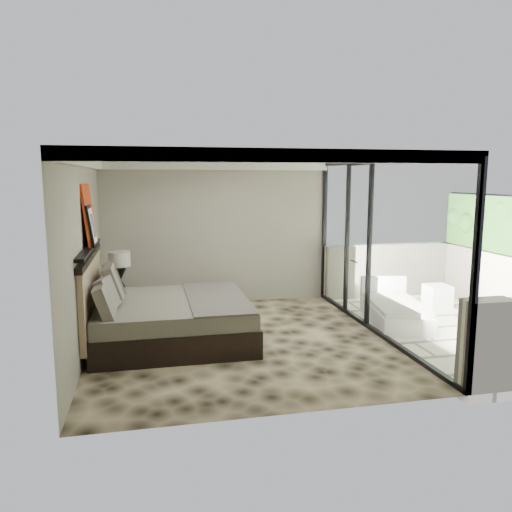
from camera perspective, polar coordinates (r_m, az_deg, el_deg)
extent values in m
plane|color=black|center=(7.86, -1.85, -9.68)|extent=(5.00, 5.00, 0.00)
cube|color=silver|center=(7.46, -1.96, 11.09)|extent=(4.50, 5.00, 0.02)
cube|color=gray|center=(9.97, -4.47, 2.52)|extent=(4.50, 0.02, 2.80)
cube|color=gray|center=(7.47, -19.06, -0.10)|extent=(0.02, 5.00, 2.80)
cube|color=white|center=(8.23, 13.69, 0.94)|extent=(0.08, 5.00, 2.80)
cube|color=beige|center=(9.28, 21.79, -7.79)|extent=(3.00, 5.00, 0.12)
cube|color=black|center=(7.55, -18.56, 0.78)|extent=(0.12, 2.20, 0.05)
cube|color=black|center=(7.93, -9.39, -8.12)|extent=(2.34, 2.23, 0.40)
cube|color=#5E5A4E|center=(7.84, -9.45, -5.86)|extent=(2.28, 2.17, 0.25)
cube|color=#48453E|center=(7.87, -4.59, -4.75)|extent=(0.89, 2.21, 0.03)
cube|color=#91795C|center=(7.82, -18.33, -4.30)|extent=(0.08, 2.33, 1.11)
cube|color=black|center=(9.32, -15.50, -5.46)|extent=(0.59, 0.59, 0.49)
cone|color=black|center=(9.24, -15.22, -3.19)|extent=(0.22, 0.22, 0.20)
cone|color=black|center=(9.21, -15.27, -2.00)|extent=(0.22, 0.22, 0.20)
cylinder|color=beige|center=(9.16, -15.34, -0.32)|extent=(0.38, 0.38, 0.26)
cube|color=#A5260E|center=(7.83, -18.58, 4.56)|extent=(0.13, 0.90, 0.90)
cube|color=black|center=(7.63, -18.29, 3.33)|extent=(0.11, 0.50, 0.60)
cube|color=white|center=(10.40, 20.01, -4.33)|extent=(0.45, 0.45, 0.44)
cube|color=silver|center=(9.09, 15.61, -6.45)|extent=(1.15, 1.82, 0.30)
cube|color=beige|center=(9.05, 15.66, -5.29)|extent=(1.08, 1.71, 0.08)
cube|color=silver|center=(9.75, 14.33, -3.35)|extent=(0.85, 0.28, 0.37)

